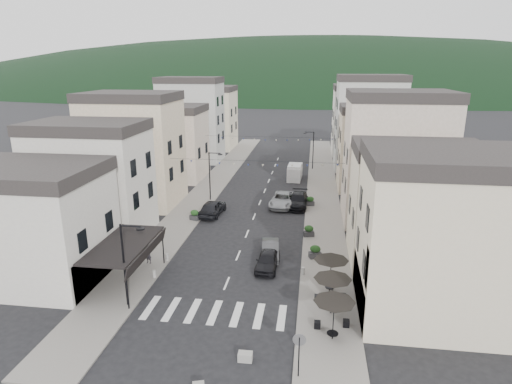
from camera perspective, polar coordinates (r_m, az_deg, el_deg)
ground at (r=28.23m, az=-6.49°, el=-17.82°), size 700.00×700.00×0.00m
sidewalk_left at (r=58.37m, az=-6.05°, el=0.77°), size 4.00×76.00×0.12m
sidewalk_right at (r=56.77m, az=8.83°, el=0.20°), size 4.00×76.00×0.12m
hill_backdrop at (r=322.95m, az=6.86°, el=13.69°), size 640.00×360.00×70.00m
boutique_building at (r=36.96m, az=-28.74°, el=-4.33°), size 12.00×8.00×8.00m
bistro_building at (r=29.85m, az=23.57°, el=-6.30°), size 10.00×8.00×10.00m
boutique_awning at (r=33.15m, az=-16.86°, el=-6.86°), size 3.77×7.50×3.28m
buildings_row_left at (r=64.43m, az=-11.11°, el=7.57°), size 10.20×54.16×14.00m
buildings_row_right at (r=60.45m, az=15.73°, el=6.87°), size 10.20×54.16×14.50m
cafe_terrace at (r=28.75m, az=10.17°, el=-11.81°), size 2.50×8.10×2.53m
streetlamp_left_near at (r=29.87m, az=-16.79°, el=-8.28°), size 1.70×0.56×6.00m
streetlamp_left_far at (r=51.42m, az=-5.92°, el=2.79°), size 1.70×0.56×6.00m
streetlamp_right_far at (r=67.61m, az=7.41°, el=6.08°), size 1.70×0.56×6.00m
traffic_sign at (r=23.60m, az=5.78°, el=-19.84°), size 0.70×0.07×2.70m
bollards at (r=32.58m, az=-4.13°, el=-11.83°), size 11.66×10.26×0.60m
bunting_near at (r=46.08m, az=-0.09°, el=3.75°), size 19.00×0.28×0.62m
bunting_far at (r=61.67m, az=1.96°, el=7.03°), size 19.00×0.28×0.62m
parked_car_a at (r=35.06m, az=1.55°, el=-9.08°), size 1.87×4.26×1.43m
parked_car_b at (r=37.04m, az=1.93°, el=-7.68°), size 1.85×4.23×1.35m
parked_car_c at (r=50.01m, az=3.57°, el=-1.03°), size 3.12×5.86×1.57m
parked_car_d at (r=49.90m, az=5.63°, el=-1.13°), size 2.42×5.42×1.54m
parked_car_e at (r=47.19m, az=-5.81°, el=-2.09°), size 2.41×5.13×1.70m
delivery_van at (r=61.91m, az=5.20°, el=2.72°), size 2.05×4.81×2.28m
pedestrian_a at (r=36.71m, az=-14.15°, el=-8.10°), size 0.61×0.45×1.52m
pedestrian_b at (r=40.18m, az=-15.39°, el=-5.94°), size 0.78×0.61×1.58m
concrete_block_a at (r=25.61m, az=-1.45°, el=-21.10°), size 0.80×0.51×0.50m
planter_la at (r=38.64m, az=-14.73°, el=-7.24°), size 1.05×0.71×1.08m
planter_lb at (r=45.68m, az=-8.19°, el=-3.05°), size 1.14×0.87×1.13m
planter_ra at (r=36.98m, az=7.89°, el=-7.89°), size 1.14×0.84×1.14m
planter_rb at (r=41.33m, az=7.05°, el=-5.17°), size 1.09×0.76×1.11m
planter_rc at (r=50.23m, az=7.24°, el=-1.21°), size 1.03×0.67×1.08m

